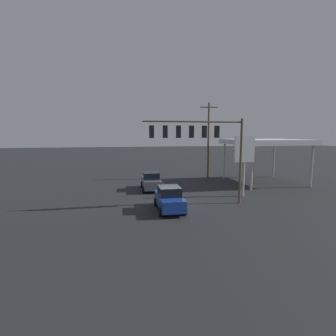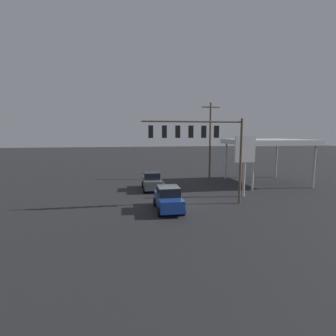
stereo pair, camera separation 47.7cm
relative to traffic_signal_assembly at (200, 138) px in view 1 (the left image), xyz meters
name	(u,v)px [view 1 (the left image)]	position (x,y,z in m)	size (l,w,h in m)	color
ground_plane	(172,203)	(2.05, -1.14, -5.73)	(200.00, 200.00, 0.00)	#262628
traffic_signal_assembly	(200,138)	(0.00, 0.00, 0.00)	(8.54, 0.43, 7.34)	brown
utility_pole	(208,139)	(-5.39, -12.71, -0.39)	(2.40, 0.26, 10.11)	brown
gas_station_canopy	(265,142)	(-11.12, -8.37, -0.72)	(8.57, 8.53, 5.37)	silver
price_sign	(244,153)	(-5.22, -2.26, -1.49)	(2.00, 0.27, 5.83)	#B7B7BC
sedan_far	(169,199)	(2.77, 0.98, -4.78)	(2.12, 4.43, 1.93)	navy
sedan_waiting	(151,181)	(3.16, -6.93, -4.78)	(2.17, 4.45, 1.93)	#474C51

